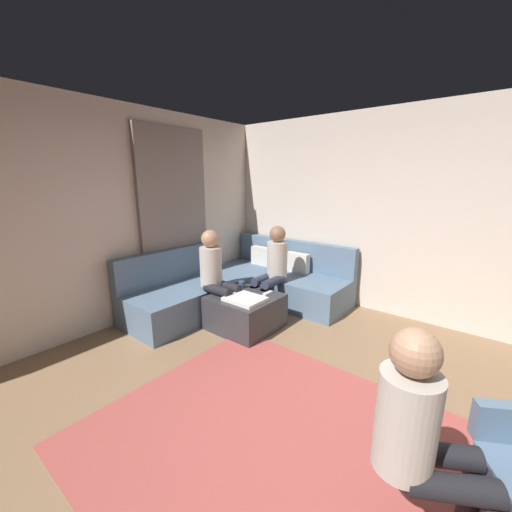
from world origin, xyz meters
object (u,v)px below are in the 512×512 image
ottoman (245,312)px  sectional_couch (243,286)px  person_on_armchair (426,436)px  coffee_mug (241,285)px  game_remote (268,293)px  person_on_couch_side (216,273)px  person_on_couch_back (273,266)px

ottoman → sectional_couch: bearing=133.5°
sectional_couch → person_on_armchair: bearing=-33.6°
sectional_couch → coffee_mug: sectional_couch is taller
ottoman → game_remote: size_ratio=5.07×
ottoman → person_on_couch_side: (-0.39, -0.10, 0.45)m
coffee_mug → game_remote: coffee_mug is taller
sectional_couch → person_on_armchair: 3.34m
person_on_couch_back → person_on_couch_side: (-0.36, -0.72, 0.00)m
game_remote → ottoman: bearing=-129.3°
ottoman → game_remote: (0.18, 0.22, 0.22)m
game_remote → person_on_couch_back: bearing=118.0°
person_on_couch_side → person_on_armchair: size_ratio=1.02×
person_on_couch_back → person_on_armchair: 2.95m
game_remote → person_on_couch_side: size_ratio=0.12×
ottoman → person_on_armchair: person_on_armchair is taller
coffee_mug → person_on_armchair: bearing=-30.8°
sectional_couch → ottoman: 0.78m
ottoman → coffee_mug: bearing=140.7°
ottoman → person_on_armchair: 2.61m
coffee_mug → game_remote: 0.40m
sectional_couch → game_remote: sectional_couch is taller
ottoman → person_on_couch_back: size_ratio=0.63×
person_on_armchair → person_on_couch_back: bearing=-160.2°
person_on_couch_back → person_on_couch_side: bearing=63.8°
sectional_couch → ottoman: bearing=-46.5°
sectional_couch → person_on_couch_back: (0.50, 0.06, 0.38)m
person_on_couch_side → ottoman: bearing=105.0°
game_remote → person_on_couch_side: person_on_couch_side is taller
person_on_couch_back → game_remote: bearing=118.0°
ottoman → person_on_couch_back: 0.76m
game_remote → person_on_couch_side: 0.69m
coffee_mug → person_on_couch_side: size_ratio=0.08×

